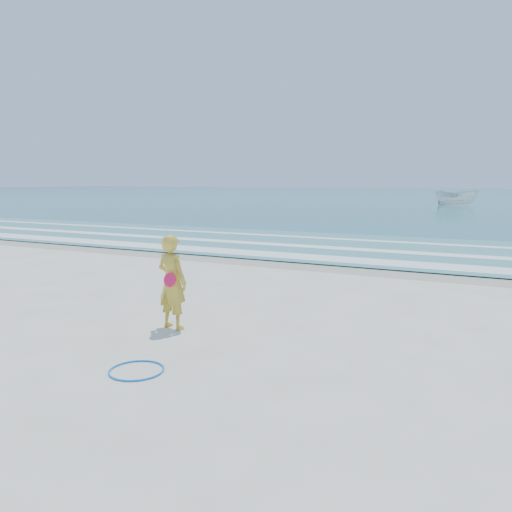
% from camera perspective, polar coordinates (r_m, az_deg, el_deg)
% --- Properties ---
extents(ground, '(400.00, 400.00, 0.00)m').
position_cam_1_polar(ground, '(9.82, -14.16, -8.65)').
color(ground, silver).
rests_on(ground, ground).
extents(wet_sand, '(400.00, 2.40, 0.00)m').
position_cam_1_polar(wet_sand, '(17.46, 5.39, -0.91)').
color(wet_sand, '#B2A893').
rests_on(wet_sand, ground).
extents(ocean, '(400.00, 190.00, 0.04)m').
position_cam_1_polar(ocean, '(112.28, 23.49, 6.40)').
color(ocean, '#19727F').
rests_on(ocean, ground).
extents(shallow, '(400.00, 10.00, 0.01)m').
position_cam_1_polar(shallow, '(22.14, 10.07, 1.11)').
color(shallow, '#59B7AD').
rests_on(shallow, ocean).
extents(foam_near, '(400.00, 1.40, 0.01)m').
position_cam_1_polar(foam_near, '(18.65, 6.84, -0.17)').
color(foam_near, white).
rests_on(foam_near, shallow).
extents(foam_mid, '(400.00, 0.90, 0.01)m').
position_cam_1_polar(foam_mid, '(21.38, 9.46, 0.89)').
color(foam_mid, white).
rests_on(foam_mid, shallow).
extents(foam_far, '(400.00, 0.60, 0.01)m').
position_cam_1_polar(foam_far, '(24.53, 11.73, 1.80)').
color(foam_far, white).
rests_on(foam_far, shallow).
extents(hoop, '(0.90, 0.90, 0.03)m').
position_cam_1_polar(hoop, '(7.98, -13.50, -12.59)').
color(hoop, blue).
rests_on(hoop, ground).
extents(boat, '(5.19, 2.89, 1.89)m').
position_cam_1_polar(boat, '(63.31, 21.94, 6.24)').
color(boat, silver).
rests_on(boat, ocean).
extents(woman, '(0.73, 0.54, 1.85)m').
position_cam_1_polar(woman, '(9.81, -9.57, -2.94)').
color(woman, gold).
rests_on(woman, ground).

